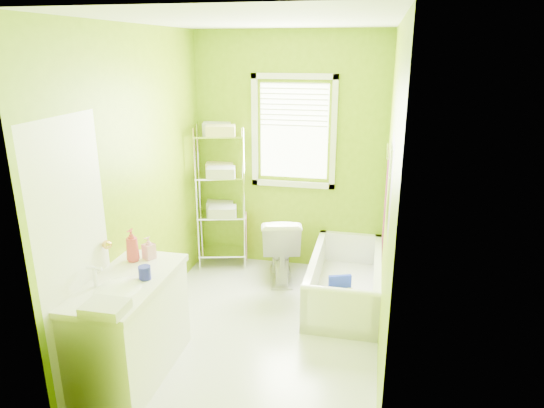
% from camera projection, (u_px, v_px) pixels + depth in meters
% --- Properties ---
extents(ground, '(2.90, 2.90, 0.00)m').
position_uv_depth(ground, '(259.00, 329.00, 4.36)').
color(ground, silver).
rests_on(ground, ground).
extents(room_envelope, '(2.14, 2.94, 2.62)m').
position_uv_depth(room_envelope, '(257.00, 160.00, 3.89)').
color(room_envelope, '#749907').
rests_on(room_envelope, ground).
extents(window, '(0.92, 0.05, 1.22)m').
position_uv_depth(window, '(294.00, 126.00, 5.18)').
color(window, white).
rests_on(window, ground).
extents(door, '(0.09, 0.80, 2.00)m').
position_uv_depth(door, '(77.00, 262.00, 3.34)').
color(door, white).
rests_on(door, ground).
extents(right_wall_decor, '(0.04, 1.48, 1.17)m').
position_uv_depth(right_wall_decor, '(387.00, 196.00, 3.73)').
color(right_wall_decor, '#48081D').
rests_on(right_wall_decor, ground).
extents(bathtub, '(0.68, 1.45, 0.47)m').
position_uv_depth(bathtub, '(345.00, 286.00, 4.82)').
color(bathtub, white).
rests_on(bathtub, ground).
extents(toilet, '(0.57, 0.80, 0.73)m').
position_uv_depth(toilet, '(280.00, 247.00, 5.22)').
color(toilet, white).
rests_on(toilet, ground).
extents(vanity, '(0.55, 1.09, 1.07)m').
position_uv_depth(vanity, '(130.00, 325.00, 3.63)').
color(vanity, white).
rests_on(vanity, ground).
extents(wire_shelf_unit, '(0.61, 0.49, 1.63)m').
position_uv_depth(wire_shelf_unit, '(222.00, 181.00, 5.39)').
color(wire_shelf_unit, silver).
rests_on(wire_shelf_unit, ground).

